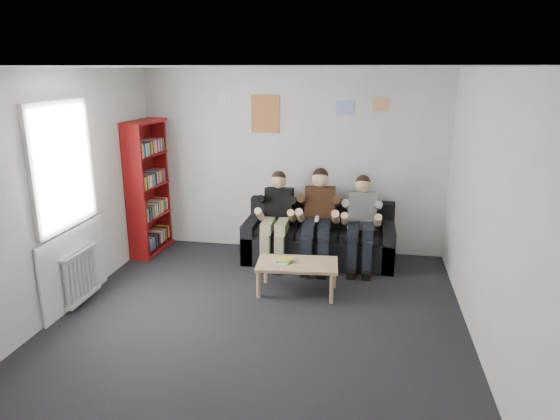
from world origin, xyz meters
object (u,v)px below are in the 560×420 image
Objects in this scene: coffee_table at (297,266)px; person_right at (361,223)px; person_left at (277,219)px; bookshelf at (148,188)px; sofa at (319,240)px; person_middle at (318,219)px.

coffee_table is 0.77× the size of person_right.
person_left is at bearing 172.59° from person_right.
coffee_table is at bearing -134.57° from person_right.
bookshelf reaches higher than coffee_table.
sofa is 0.42m from person_middle.
bookshelf is at bearing 170.67° from person_right.
coffee_table is 1.04m from person_middle.
bookshelf is 1.46× the size of person_middle.
person_left is at bearing -161.63° from sofa.
coffee_table is 0.73× the size of person_middle.
person_right is at bearing 3.52° from bookshelf.
person_middle reaches higher than coffee_table.
bookshelf is 2.56m from person_middle.
bookshelf is at bearing 155.60° from coffee_table.
person_left is (1.95, -0.10, -0.34)m from bookshelf.
person_left is (-0.44, 0.98, 0.30)m from coffee_table.
sofa is at bearing 7.49° from bookshelf.
coffee_table is 1.11m from person_left.
person_left is 1.01× the size of person_right.
person_middle is at bearing 81.19° from coffee_table.
sofa is 1.65× the size of person_right.
person_left is (-0.59, -0.20, 0.35)m from sofa.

